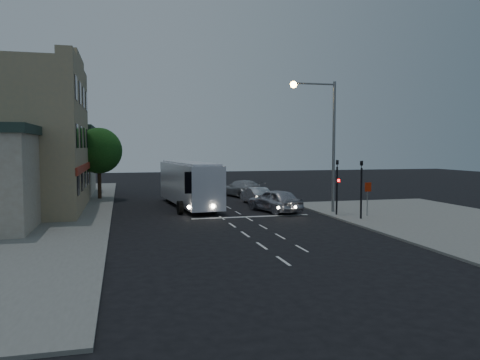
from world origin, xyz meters
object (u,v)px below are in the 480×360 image
object	(u,v)px
streetlight	(325,131)
street_tree	(99,149)
tour_bus	(189,183)
regulatory_sign	(368,193)
car_suv	(275,200)
car_sedan_a	(256,195)
traffic_signal_main	(337,180)
car_sedan_b	(242,188)
traffic_signal_side	(361,182)

from	to	relation	value
streetlight	street_tree	world-z (taller)	streetlight
tour_bus	regulatory_sign	distance (m)	13.53
car_suv	car_sedan_a	size ratio (longest dim) A/B	1.16
tour_bus	traffic_signal_main	bearing A→B (deg)	-45.48
car_sedan_b	street_tree	distance (m)	13.32
car_suv	car_sedan_a	bearing A→B (deg)	-106.14
car_suv	car_sedan_a	xyz separation A→B (m)	(0.04, 4.97, -0.14)
traffic_signal_side	streetlight	bearing A→B (deg)	105.70
regulatory_sign	street_tree	bearing A→B (deg)	138.92
car_suv	car_sedan_b	world-z (taller)	car_suv
car_sedan_a	streetlight	size ratio (longest dim) A/B	0.46
traffic_signal_main	street_tree	xyz separation A→B (m)	(-15.81, 14.25, 2.08)
traffic_signal_main	street_tree	distance (m)	21.38
regulatory_sign	car_sedan_a	bearing A→B (deg)	119.07
car_sedan_b	streetlight	world-z (taller)	streetlight
traffic_signal_side	streetlight	world-z (taller)	streetlight
car_suv	regulatory_sign	xyz separation A→B (m)	(5.05, -4.04, 0.77)
car_suv	traffic_signal_side	size ratio (longest dim) A/B	1.19
car_sedan_b	traffic_signal_main	size ratio (longest dim) A/B	1.31
car_suv	street_tree	xyz separation A→B (m)	(-12.46, 11.22, 3.67)
car_suv	traffic_signal_main	world-z (taller)	traffic_signal_main
tour_bus	street_tree	size ratio (longest dim) A/B	1.86
traffic_signal_side	car_sedan_b	bearing A→B (deg)	103.48
traffic_signal_main	streetlight	world-z (taller)	streetlight
traffic_signal_side	regulatory_sign	bearing A→B (deg)	43.92
streetlight	car_sedan_a	bearing A→B (deg)	114.91
traffic_signal_side	street_tree	distance (m)	23.24
traffic_signal_main	car_sedan_b	bearing A→B (deg)	102.58
street_tree	car_sedan_a	bearing A→B (deg)	-26.58
car_suv	car_sedan_b	size ratio (longest dim) A/B	0.90
traffic_signal_side	street_tree	size ratio (longest dim) A/B	0.66
car_sedan_b	streetlight	bearing A→B (deg)	87.09
tour_bus	traffic_signal_main	world-z (taller)	traffic_signal_main
car_sedan_b	street_tree	size ratio (longest dim) A/B	0.87
street_tree	car_sedan_b	bearing A→B (deg)	-2.87
traffic_signal_main	regulatory_sign	bearing A→B (deg)	-30.84
streetlight	regulatory_sign	bearing A→B (deg)	-51.25
streetlight	car_sedan_b	bearing A→B (deg)	102.85
traffic_signal_main	traffic_signal_side	xyz separation A→B (m)	(0.70, -1.98, 0.00)
car_sedan_a	regulatory_sign	size ratio (longest dim) A/B	1.90
car_suv	traffic_signal_main	bearing A→B (deg)	122.26
tour_bus	street_tree	distance (m)	10.08
car_suv	car_sedan_b	xyz separation A→B (m)	(0.31, 10.58, -0.05)
regulatory_sign	car_sedan_b	bearing A→B (deg)	107.95
regulatory_sign	streetlight	world-z (taller)	streetlight
car_sedan_a	tour_bus	bearing A→B (deg)	4.03
car_sedan_a	traffic_signal_side	world-z (taller)	traffic_signal_side
traffic_signal_main	regulatory_sign	size ratio (longest dim) A/B	1.86
traffic_signal_side	street_tree	world-z (taller)	street_tree
car_sedan_b	streetlight	size ratio (longest dim) A/B	0.60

